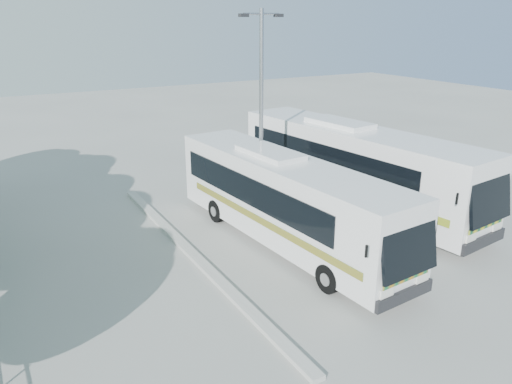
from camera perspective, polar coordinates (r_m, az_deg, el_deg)
ground at (r=18.48m, az=1.84°, el=-8.15°), size 100.00×100.00×0.00m
kerb_divider at (r=19.12m, az=-7.27°, el=-7.07°), size 0.40×16.00×0.15m
coach_main at (r=19.42m, az=3.32°, el=-0.79°), size 3.42×12.39×3.40m
coach_adjacent at (r=23.70m, az=11.22°, el=3.07°), size 4.24×13.67×3.73m
lamppost at (r=21.38m, az=0.60°, el=9.56°), size 2.17×0.50×8.89m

